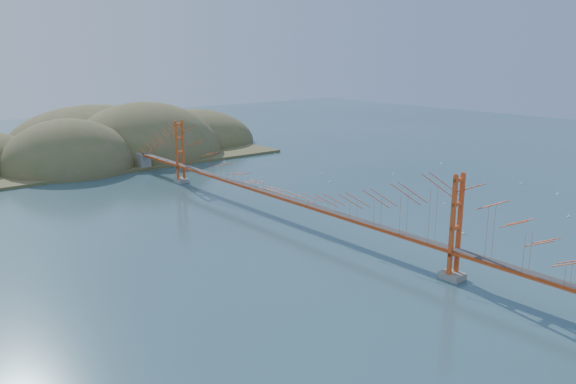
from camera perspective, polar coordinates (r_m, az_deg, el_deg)
ground at (r=83.42m, az=-0.82°, el=-2.60°), size 320.00×320.00×0.00m
bridge at (r=81.84m, az=-0.91°, el=2.14°), size 2.20×94.40×12.00m
far_headlands at (r=143.06m, az=-17.45°, el=3.78°), size 84.00×58.00×25.00m
sailboat_1 at (r=106.26m, az=4.30°, el=1.09°), size 0.59×0.59×0.62m
sailboat_5 at (r=113.27m, az=22.59°, el=0.85°), size 0.53×0.62×0.71m
sailboat_7 at (r=113.43m, az=3.45°, el=1.94°), size 0.63×0.63×0.69m
sailboat_3 at (r=119.60m, az=-2.03°, el=2.58°), size 0.64×0.64×0.67m
sailboat_4 at (r=114.70m, az=10.65°, el=1.85°), size 0.58×0.58×0.62m
sailboat_17 at (r=123.48m, az=5.66°, el=2.88°), size 0.53×0.49×0.59m
sailboat_10 at (r=66.87m, az=26.77°, el=-8.33°), size 0.46×0.54×0.61m
sailboat_0 at (r=79.66m, az=17.33°, el=-3.95°), size 0.46×0.56×0.66m
sailboat_13 at (r=107.70m, az=25.71°, el=-0.11°), size 0.58×0.58×0.61m
sailboat_12 at (r=126.52m, az=-6.50°, el=3.13°), size 0.55×0.55×0.60m
sailboat_9 at (r=127.63m, az=15.29°, el=2.82°), size 0.60×0.60×0.64m
sailboat_6 at (r=93.98m, az=15.61°, el=-1.13°), size 0.51×0.51×0.56m
sailboat_15 at (r=134.49m, az=-1.33°, el=3.86°), size 0.52×0.52×0.58m
sailboat_14 at (r=98.05m, az=16.65°, el=-0.57°), size 0.44×0.54×0.63m
sailboat_2 at (r=93.48m, az=26.59°, el=-2.19°), size 0.59×0.47×0.69m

